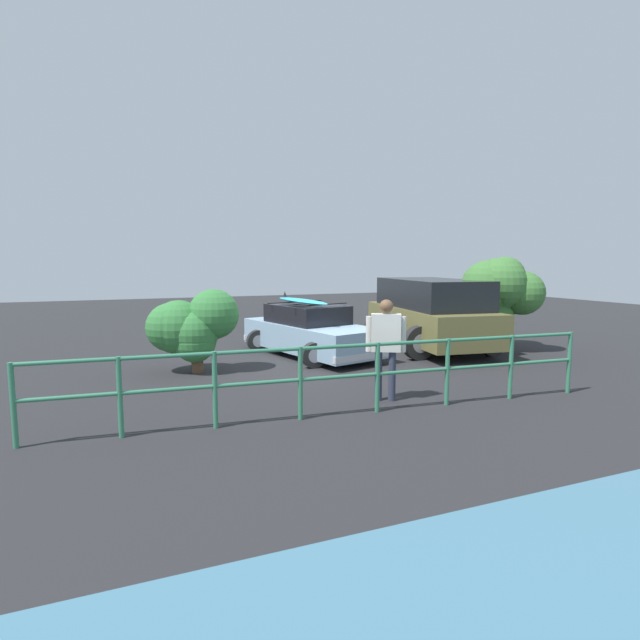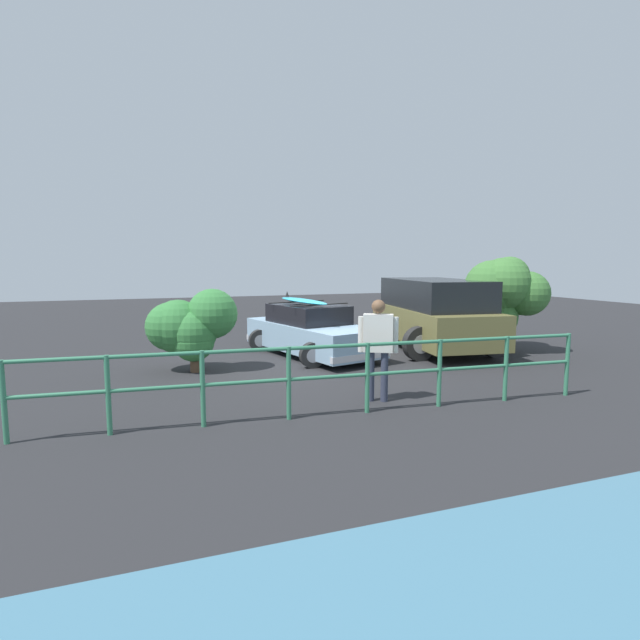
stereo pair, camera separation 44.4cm
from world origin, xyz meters
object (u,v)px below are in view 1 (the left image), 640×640
at_px(sedan_car, 310,331).
at_px(bush_near_left, 190,327).
at_px(suv_car, 431,313).
at_px(bush_near_right, 499,291).
at_px(person_bystander, 386,340).

bearing_deg(sedan_car, bush_near_left, 15.58).
height_order(suv_car, bush_near_right, bush_near_right).
bearing_deg(suv_car, sedan_car, -5.70).
height_order(suv_car, bush_near_left, suv_car).
height_order(person_bystander, bush_near_left, bush_near_left).
bearing_deg(bush_near_right, suv_car, -32.39).
xyz_separation_m(bush_near_left, bush_near_right, (-7.80, 0.41, 0.61)).
xyz_separation_m(person_bystander, bush_near_left, (2.72, -3.44, -0.07)).
distance_m(sedan_car, suv_car, 3.36).
height_order(sedan_car, suv_car, suv_car).
xyz_separation_m(sedan_car, bush_near_left, (3.02, 0.84, 0.36)).
height_order(suv_car, person_bystander, suv_car).
xyz_separation_m(sedan_car, person_bystander, (0.29, 4.28, 0.43)).
bearing_deg(bush_near_right, sedan_car, -14.71).
bearing_deg(suv_car, person_bystander, 47.52).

